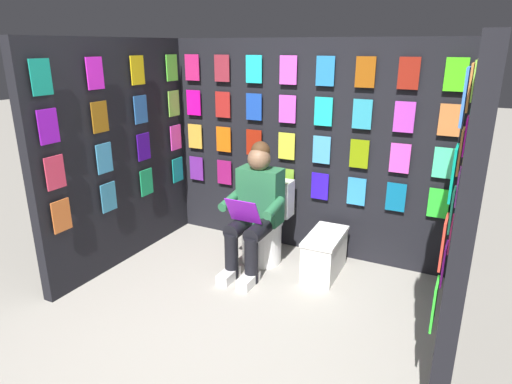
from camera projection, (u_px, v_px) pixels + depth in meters
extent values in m
plane|color=#9E998E|center=(199.00, 356.00, 3.02)|extent=(30.00, 30.00, 0.00)
cube|color=black|center=(307.00, 149.00, 4.34)|extent=(2.98, 0.10, 2.07)
cube|color=#69238D|center=(197.00, 168.00, 4.91)|extent=(0.17, 0.01, 0.26)
cube|color=#93175F|center=(224.00, 172.00, 4.76)|extent=(0.17, 0.01, 0.26)
cube|color=#F14D95|center=(254.00, 177.00, 4.61)|extent=(0.17, 0.01, 0.26)
cube|color=#75A82E|center=(286.00, 181.00, 4.45)|extent=(0.17, 0.01, 0.26)
cube|color=#2B12E2|center=(320.00, 186.00, 4.30)|extent=(0.17, 0.01, 0.26)
cube|color=#2E8FCF|center=(356.00, 191.00, 4.14)|extent=(0.17, 0.01, 0.26)
cube|color=#0B6796|center=(396.00, 197.00, 3.99)|extent=(0.17, 0.01, 0.26)
cube|color=#2EE431|center=(438.00, 203.00, 3.83)|extent=(0.17, 0.01, 0.26)
cube|color=gold|center=(195.00, 136.00, 4.80)|extent=(0.17, 0.01, 0.26)
cube|color=orange|center=(224.00, 139.00, 4.65)|extent=(0.17, 0.01, 0.26)
cube|color=#9D1E0C|center=(254.00, 143.00, 4.49)|extent=(0.17, 0.01, 0.26)
cube|color=yellow|center=(287.00, 146.00, 4.34)|extent=(0.17, 0.01, 0.26)
cube|color=#46A2D7|center=(322.00, 150.00, 4.18)|extent=(0.17, 0.01, 0.26)
cube|color=#749009|center=(359.00, 154.00, 4.03)|extent=(0.17, 0.01, 0.26)
cube|color=#E249C4|center=(400.00, 158.00, 3.87)|extent=(0.17, 0.01, 0.26)
cube|color=#47EBA1|center=(444.00, 163.00, 3.72)|extent=(0.17, 0.01, 0.26)
cube|color=#E10B9A|center=(194.00, 103.00, 4.69)|extent=(0.17, 0.01, 0.26)
cube|color=#AA211E|center=(223.00, 105.00, 4.53)|extent=(0.17, 0.01, 0.26)
cube|color=#1A44B1|center=(254.00, 107.00, 4.38)|extent=(0.17, 0.01, 0.26)
cube|color=#E74BE8|center=(287.00, 109.00, 4.22)|extent=(0.17, 0.01, 0.26)
cube|color=#1CCCC1|center=(323.00, 112.00, 4.07)|extent=(0.17, 0.01, 0.26)
cube|color=teal|center=(362.00, 114.00, 3.91)|extent=(0.17, 0.01, 0.26)
cube|color=#BD3DC7|center=(404.00, 117.00, 3.76)|extent=(0.17, 0.01, 0.26)
cube|color=#D37438|center=(450.00, 120.00, 3.61)|extent=(0.17, 0.01, 0.26)
cube|color=#C81E69|center=(192.00, 67.00, 4.57)|extent=(0.17, 0.01, 0.26)
cube|color=maroon|center=(222.00, 68.00, 4.42)|extent=(0.17, 0.01, 0.26)
cube|color=#1ECED4|center=(254.00, 69.00, 4.27)|extent=(0.17, 0.01, 0.26)
cube|color=#EE4EE4|center=(288.00, 70.00, 4.11)|extent=(0.17, 0.01, 0.26)
cube|color=#247DC3|center=(325.00, 71.00, 3.96)|extent=(0.17, 0.01, 0.26)
cube|color=#994A0C|center=(365.00, 72.00, 3.80)|extent=(0.17, 0.01, 0.26)
cube|color=maroon|center=(409.00, 73.00, 3.65)|extent=(0.17, 0.01, 0.26)
cube|color=#48E718|center=(456.00, 75.00, 3.49)|extent=(0.17, 0.01, 0.26)
cube|color=black|center=(469.00, 204.00, 2.85)|extent=(0.10, 1.90, 2.07)
cube|color=#2DC6C4|center=(456.00, 211.00, 3.65)|extent=(0.01, 0.17, 0.26)
cube|color=#E42974|center=(451.00, 234.00, 3.21)|extent=(0.01, 0.17, 0.26)
cube|color=#D321E9|center=(444.00, 264.00, 2.78)|extent=(0.01, 0.17, 0.26)
cube|color=#34F032|center=(434.00, 304.00, 2.34)|extent=(0.01, 0.17, 0.26)
cube|color=olive|center=(462.00, 169.00, 3.53)|extent=(0.01, 0.17, 0.26)
cube|color=#B84AD6|center=(458.00, 187.00, 3.10)|extent=(0.01, 0.17, 0.26)
cube|color=#35E3AB|center=(452.00, 210.00, 2.66)|extent=(0.01, 0.17, 0.26)
cube|color=red|center=(444.00, 242.00, 2.23)|extent=(0.01, 0.17, 0.26)
cube|color=#23C98C|center=(469.00, 124.00, 3.42)|extent=(0.01, 0.17, 0.26)
cube|color=#C40EAE|center=(465.00, 136.00, 2.98)|extent=(0.01, 0.17, 0.26)
cube|color=#C7803E|center=(461.00, 151.00, 2.55)|extent=(0.01, 0.17, 0.26)
cube|color=#08A181|center=(454.00, 173.00, 2.12)|extent=(0.01, 0.17, 0.26)
cube|color=#C3E447|center=(476.00, 76.00, 3.31)|extent=(0.01, 0.17, 0.26)
cube|color=#8AD23D|center=(474.00, 81.00, 2.87)|extent=(0.01, 0.17, 0.26)
cube|color=#C77B36|center=(470.00, 87.00, 2.44)|extent=(0.01, 0.17, 0.26)
cube|color=#3B79DF|center=(465.00, 97.00, 2.00)|extent=(0.01, 0.17, 0.26)
cube|color=black|center=(118.00, 155.00, 4.14)|extent=(0.10, 1.90, 2.07)
cube|color=orange|center=(62.00, 216.00, 3.55)|extent=(0.01, 0.17, 0.26)
cube|color=teal|center=(109.00, 197.00, 3.99)|extent=(0.01, 0.17, 0.26)
cube|color=#1C9F5D|center=(147.00, 182.00, 4.42)|extent=(0.01, 0.17, 0.26)
cube|color=teal|center=(178.00, 170.00, 4.86)|extent=(0.01, 0.17, 0.26)
cube|color=#DE3655|center=(55.00, 173.00, 3.44)|extent=(0.01, 0.17, 0.26)
cube|color=#3B90BF|center=(104.00, 158.00, 3.87)|extent=(0.01, 0.17, 0.26)
cube|color=#3C0E95|center=(144.00, 147.00, 4.31)|extent=(0.01, 0.17, 0.26)
cube|color=#EF3EC1|center=(176.00, 137.00, 4.74)|extent=(0.01, 0.17, 0.26)
cube|color=purple|center=(48.00, 127.00, 3.33)|extent=(0.01, 0.17, 0.26)
cube|color=#986114|center=(100.00, 117.00, 3.76)|extent=(0.01, 0.17, 0.26)
cube|color=#285FA5|center=(141.00, 110.00, 4.19)|extent=(0.01, 0.17, 0.26)
cube|color=#7CD242|center=(174.00, 103.00, 4.63)|extent=(0.01, 0.17, 0.26)
cube|color=#15947D|center=(41.00, 77.00, 3.21)|extent=(0.01, 0.17, 0.26)
cube|color=#E122D7|center=(95.00, 73.00, 3.65)|extent=(0.01, 0.17, 0.26)
cube|color=yellow|center=(138.00, 70.00, 4.08)|extent=(0.01, 0.17, 0.26)
cube|color=#56E038|center=(172.00, 68.00, 4.52)|extent=(0.01, 0.17, 0.26)
cylinder|color=white|center=(262.00, 242.00, 4.28)|extent=(0.38, 0.38, 0.40)
cylinder|color=white|center=(262.00, 222.00, 4.22)|extent=(0.41, 0.41, 0.02)
cube|color=white|center=(273.00, 197.00, 4.38)|extent=(0.38, 0.18, 0.36)
cylinder|color=white|center=(269.00, 200.00, 4.31)|extent=(0.39, 0.07, 0.39)
cube|color=#286B42|center=(260.00, 195.00, 4.11)|extent=(0.40, 0.22, 0.52)
sphere|color=brown|center=(259.00, 159.00, 3.97)|extent=(0.21, 0.21, 0.21)
sphere|color=#472D19|center=(261.00, 151.00, 3.97)|extent=(0.17, 0.17, 0.17)
cylinder|color=black|center=(260.00, 229.00, 3.97)|extent=(0.15, 0.40, 0.15)
cylinder|color=black|center=(241.00, 226.00, 4.06)|extent=(0.15, 0.40, 0.15)
cylinder|color=black|center=(251.00, 260.00, 3.89)|extent=(0.12, 0.12, 0.42)
cylinder|color=black|center=(232.00, 256.00, 3.98)|extent=(0.12, 0.12, 0.42)
cube|color=white|center=(248.00, 280.00, 3.89)|extent=(0.11, 0.26, 0.09)
cube|color=white|center=(229.00, 275.00, 3.98)|extent=(0.11, 0.26, 0.09)
cylinder|color=#286B42|center=(274.00, 208.00, 3.87)|extent=(0.09, 0.31, 0.13)
cylinder|color=#286B42|center=(230.00, 200.00, 4.06)|extent=(0.09, 0.31, 0.13)
cube|color=purple|center=(243.00, 211.00, 3.83)|extent=(0.30, 0.13, 0.23)
cube|color=white|center=(324.00, 255.00, 4.06)|extent=(0.29, 0.57, 0.36)
cube|color=white|center=(325.00, 236.00, 4.00)|extent=(0.31, 0.60, 0.03)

